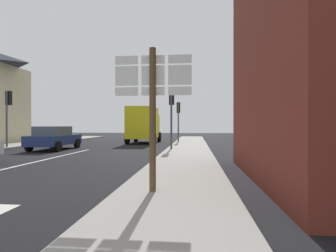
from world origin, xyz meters
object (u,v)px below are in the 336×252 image
Objects in this scene: delivery_truck at (144,124)px; traffic_light_near_left at (8,106)px; traffic_light_near_right at (172,106)px; traffic_light_far_right at (178,113)px; sedan_far at (54,138)px; route_sign_post at (153,104)px.

traffic_light_near_left is (-7.49, -7.08, 1.11)m from delivery_truck.
traffic_light_near_right is (3.01, -7.11, 1.07)m from delivery_truck.
traffic_light_near_right is at bearing -90.00° from traffic_light_far_right.
sedan_far is 1.31× the size of route_sign_post.
sedan_far is 10.30m from traffic_light_far_right.
traffic_light_near_left is 12.56m from traffic_light_far_right.
route_sign_post is at bearing -87.30° from traffic_light_near_right.
sedan_far is 0.84× the size of delivery_truck.
delivery_truck is 7.80m from traffic_light_near_right.
traffic_light_near_left is 1.02× the size of traffic_light_near_right.
sedan_far is 1.13× the size of traffic_light_near_left.
traffic_light_near_left reaches higher than sedan_far.
sedan_far is 7.63m from traffic_light_near_right.
traffic_light_far_right is at bearing 33.34° from traffic_light_near_left.
traffic_light_far_right reaches higher than sedan_far.
sedan_far is at bearing -136.61° from traffic_light_far_right.
route_sign_post is 0.92× the size of traffic_light_far_right.
traffic_light_near_right reaches higher than sedan_far.
traffic_light_near_right is (-0.51, 10.86, 0.71)m from route_sign_post.
sedan_far is at bearing -121.43° from delivery_truck.
route_sign_post reaches higher than delivery_truck.
traffic_light_near_right is at bearing 0.21° from sedan_far.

